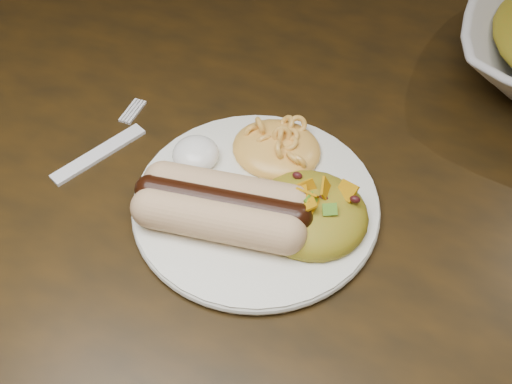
% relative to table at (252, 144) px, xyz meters
% --- Properties ---
extents(floor, '(4.00, 4.00, 0.00)m').
position_rel_table_xyz_m(floor, '(0.00, 0.00, -0.66)').
color(floor, '#3E2210').
rests_on(floor, ground).
extents(table, '(1.60, 0.90, 0.75)m').
position_rel_table_xyz_m(table, '(0.00, 0.00, 0.00)').
color(table, '#301E09').
rests_on(table, floor).
extents(plate, '(0.23, 0.23, 0.01)m').
position_rel_table_xyz_m(plate, '(0.07, -0.16, 0.10)').
color(plate, white).
rests_on(plate, table).
extents(hotdog, '(0.13, 0.08, 0.03)m').
position_rel_table_xyz_m(hotdog, '(0.05, -0.19, 0.12)').
color(hotdog, '#E1B47D').
rests_on(hotdog, plate).
extents(mac_and_cheese, '(0.10, 0.10, 0.03)m').
position_rel_table_xyz_m(mac_and_cheese, '(0.06, -0.10, 0.12)').
color(mac_and_cheese, '#FFDB50').
rests_on(mac_and_cheese, plate).
extents(sour_cream, '(0.06, 0.06, 0.03)m').
position_rel_table_xyz_m(sour_cream, '(-0.00, -0.13, 0.12)').
color(sour_cream, white).
rests_on(sour_cream, plate).
extents(taco_salad, '(0.10, 0.09, 0.04)m').
position_rel_table_xyz_m(taco_salad, '(0.12, -0.16, 0.12)').
color(taco_salad, '#B85B10').
rests_on(taco_salad, plate).
extents(fork, '(0.07, 0.13, 0.00)m').
position_rel_table_xyz_m(fork, '(-0.10, -0.15, 0.09)').
color(fork, white).
rests_on(fork, table).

